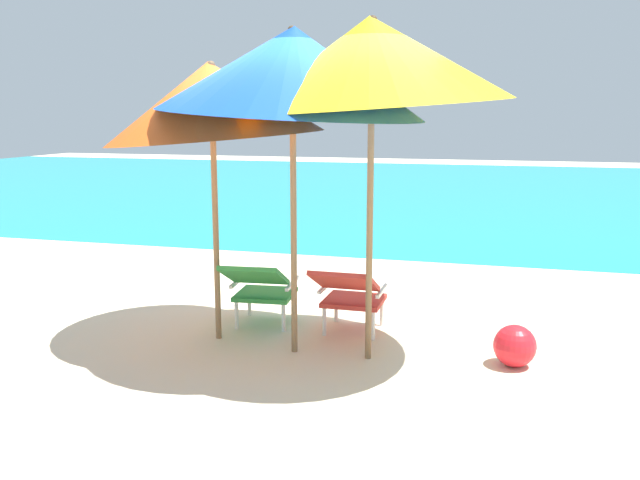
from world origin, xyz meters
TOP-DOWN VIEW (x-y plane):
  - ground_plane at (0.00, 4.00)m, footprint 40.00×40.00m
  - ocean_band at (0.00, 12.01)m, footprint 40.00×18.00m
  - lounge_chair_left at (-0.41, -0.22)m, footprint 0.62×0.92m
  - lounge_chair_right at (0.42, -0.21)m, footprint 0.55×0.88m
  - beach_umbrella_left at (-0.68, -0.56)m, footprint 2.26×2.23m
  - beach_umbrella_center at (0.07, -0.70)m, footprint 2.73×2.71m
  - beach_umbrella_right at (0.69, -0.69)m, footprint 2.88×2.86m
  - beach_ball at (1.82, -0.56)m, footprint 0.33×0.33m

SIDE VIEW (x-z plane):
  - ground_plane at x=0.00m, z-range 0.00..0.00m
  - ocean_band at x=0.00m, z-range 0.00..0.01m
  - beach_ball at x=1.82m, z-range 0.00..0.33m
  - lounge_chair_left at x=-0.41m, z-range 0.06..0.75m
  - lounge_chair_right at x=0.42m, z-range 0.06..0.75m
  - beach_umbrella_left at x=-0.68m, z-range 0.83..3.26m
  - beach_umbrella_center at x=0.07m, z-range 0.93..3.59m
  - beach_umbrella_right at x=0.69m, z-range 0.96..3.68m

